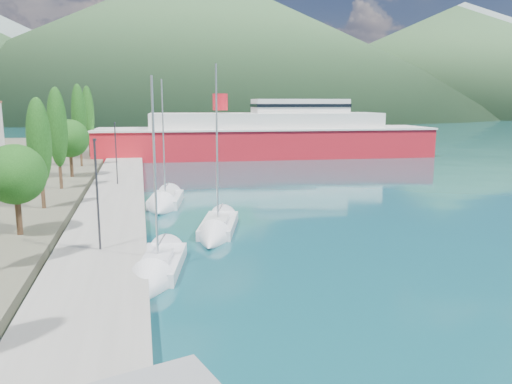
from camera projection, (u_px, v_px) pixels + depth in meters
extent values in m
plane|color=#114952|center=(166.00, 136.00, 132.02)|extent=(1400.00, 1400.00, 0.00)
cube|color=gray|center=(113.00, 209.00, 39.82)|extent=(5.00, 88.00, 0.80)
cone|color=gray|center=(203.00, 41.00, 670.81)|extent=(760.00, 760.00, 180.00)
cone|color=gray|center=(461.00, 56.00, 672.93)|extent=(640.00, 640.00, 140.00)
cone|color=#335631|center=(196.00, 41.00, 399.20)|extent=(480.00, 480.00, 115.00)
cone|color=#335631|center=(453.00, 60.00, 430.96)|extent=(420.00, 420.00, 90.00)
cylinder|color=#47301E|center=(19.00, 216.00, 30.71)|extent=(0.36, 0.36, 2.30)
sphere|color=#1A4C15|center=(15.00, 174.00, 30.24)|extent=(3.68, 3.68, 3.68)
cylinder|color=#47301E|center=(43.00, 196.00, 38.47)|extent=(0.30, 0.30, 1.87)
ellipsoid|color=#1A4C15|center=(39.00, 141.00, 37.72)|extent=(1.80, 1.80, 6.61)
cylinder|color=#47301E|center=(61.00, 178.00, 47.15)|extent=(0.30, 0.30, 2.09)
ellipsoid|color=#1A4C15|center=(57.00, 127.00, 46.31)|extent=(1.80, 1.80, 7.41)
cylinder|color=#47301E|center=(72.00, 165.00, 54.64)|extent=(0.36, 0.36, 2.58)
sphere|color=#1A4C15|center=(70.00, 138.00, 54.12)|extent=(4.12, 4.12, 4.12)
cylinder|color=#47301E|center=(81.00, 157.00, 63.85)|extent=(0.30, 0.30, 2.29)
ellipsoid|color=#1A4C15|center=(79.00, 116.00, 62.93)|extent=(1.80, 1.80, 8.11)
cylinder|color=#47301E|center=(90.00, 149.00, 75.14)|extent=(0.30, 0.30, 2.32)
ellipsoid|color=#1A4C15|center=(88.00, 114.00, 74.20)|extent=(1.80, 1.80, 8.21)
cylinder|color=#2D2D33|center=(97.00, 196.00, 26.96)|extent=(0.12, 0.12, 6.00)
cube|color=#2D2D33|center=(95.00, 140.00, 26.67)|extent=(0.15, 0.50, 0.12)
cylinder|color=#2D2D33|center=(116.00, 154.00, 48.86)|extent=(0.12, 0.12, 6.00)
cube|color=#2D2D33|center=(115.00, 123.00, 48.57)|extent=(0.15, 0.50, 0.12)
cube|color=silver|center=(160.00, 265.00, 26.47)|extent=(3.35, 5.91, 0.89)
cube|color=silver|center=(158.00, 257.00, 26.00)|extent=(1.79, 2.45, 0.35)
cylinder|color=silver|center=(155.00, 170.00, 25.20)|extent=(0.12, 0.12, 9.39)
cone|color=silver|center=(147.00, 290.00, 22.97)|extent=(2.75, 3.00, 2.27)
cube|color=silver|center=(219.00, 227.00, 34.75)|extent=(3.78, 6.51, 0.87)
cube|color=silver|center=(218.00, 220.00, 34.25)|extent=(1.94, 2.72, 0.34)
cylinder|color=silver|center=(217.00, 145.00, 33.34)|extent=(0.12, 0.12, 10.59)
cone|color=silver|center=(211.00, 242.00, 30.89)|extent=(2.90, 3.35, 2.21)
cube|color=silver|center=(166.00, 201.00, 43.61)|extent=(3.53, 6.15, 0.99)
cube|color=silver|center=(165.00, 194.00, 43.11)|extent=(1.91, 2.55, 0.39)
cylinder|color=silver|center=(163.00, 139.00, 42.26)|extent=(0.12, 0.12, 9.92)
cone|color=silver|center=(160.00, 210.00, 39.97)|extent=(2.98, 3.11, 2.54)
cube|color=red|center=(266.00, 144.00, 81.15)|extent=(54.03, 14.40, 5.16)
cube|color=silver|center=(266.00, 129.00, 80.70)|extent=(54.42, 14.75, 0.28)
cube|color=silver|center=(266.00, 122.00, 80.50)|extent=(37.38, 11.48, 2.76)
cube|color=silver|center=(299.00, 106.00, 80.95)|extent=(15.36, 7.78, 2.21)
cylinder|color=red|center=(220.00, 102.00, 78.76)|extent=(2.40, 2.40, 2.58)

